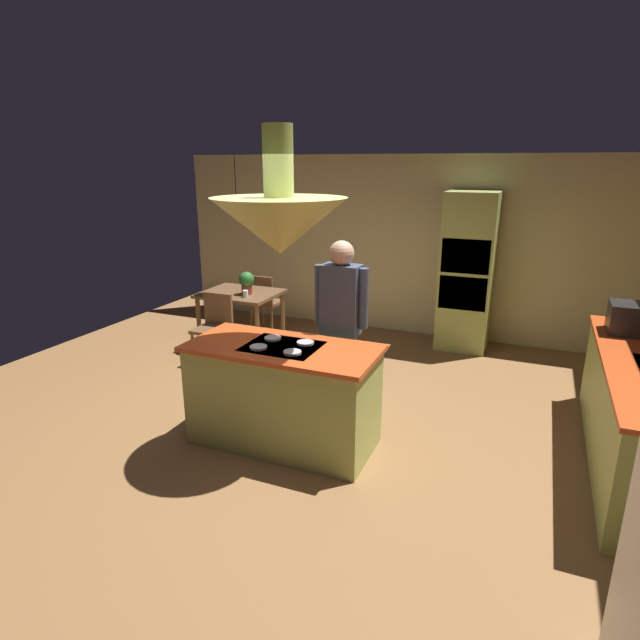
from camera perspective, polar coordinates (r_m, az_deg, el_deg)
The scene contains 14 objects.
ground at distance 5.04m, azimuth -2.88°, elevation -12.07°, with size 8.16×8.16×0.00m, color olive.
wall_back at distance 7.74m, azimuth 8.21°, elevation 8.10°, with size 6.80×0.10×2.55m, color beige.
kitchen_island at distance 4.67m, azimuth -4.04°, elevation -8.15°, with size 1.67×0.79×0.94m.
counter_run_right at distance 5.04m, azimuth 31.49°, elevation -8.72°, with size 0.73×2.60×0.92m.
oven_tower at distance 7.19m, azimuth 15.81°, elevation 5.08°, with size 0.66×0.62×2.09m.
dining_table at distance 7.12m, azimuth -8.68°, elevation 2.19°, with size 1.01×0.84×0.76m.
person_at_island at distance 4.93m, azimuth 2.30°, elevation 0.15°, with size 0.53×0.23×1.76m.
range_hood at distance 4.25m, azimuth -4.47°, elevation 10.60°, with size 1.10×1.10×1.00m.
pendant_light_over_table at distance 6.92m, azimuth -9.13°, elevation 11.93°, with size 0.32×0.32×0.82m.
chair_facing_island at distance 6.65m, azimuth -11.48°, elevation -0.35°, with size 0.40×0.40×0.87m.
chair_by_back_wall at distance 7.69m, azimuth -6.16°, elevation 2.25°, with size 0.40×0.40×0.87m.
potted_plant_on_table at distance 6.94m, azimuth -8.05°, elevation 4.17°, with size 0.20×0.20×0.30m.
cup_on_table at distance 6.81m, azimuth -8.17°, elevation 2.86°, with size 0.07×0.07×0.09m, color white.
microwave_on_counter at distance 5.57m, azimuth 31.37°, elevation 0.08°, with size 0.46×0.36×0.28m, color #232326.
Camera 1 is at (1.94, -3.96, 2.44)m, focal length 29.20 mm.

